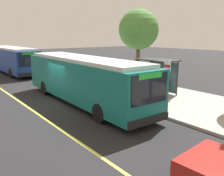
# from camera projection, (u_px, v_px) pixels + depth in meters

# --- Properties ---
(ground_plane) EXTENTS (120.00, 120.00, 0.00)m
(ground_plane) POSITION_uv_depth(u_px,v_px,m) (61.00, 101.00, 15.83)
(ground_plane) COLOR #232326
(sidewalk_curb) EXTENTS (44.00, 6.40, 0.15)m
(sidewalk_curb) POSITION_uv_depth(u_px,v_px,m) (129.00, 88.00, 19.41)
(sidewalk_curb) COLOR #A8A399
(sidewalk_curb) RESTS_ON ground_plane
(lane_stripe_center) EXTENTS (36.00, 0.14, 0.01)m
(lane_stripe_center) POSITION_uv_depth(u_px,v_px,m) (28.00, 107.00, 14.51)
(lane_stripe_center) COLOR #E0D64C
(lane_stripe_center) RESTS_ON ground_plane
(transit_bus_main) EXTENTS (12.03, 2.84, 2.95)m
(transit_bus_main) POSITION_uv_depth(u_px,v_px,m) (83.00, 78.00, 15.21)
(transit_bus_main) COLOR #146B66
(transit_bus_main) RESTS_ON ground_plane
(transit_bus_second) EXTENTS (11.88, 2.84, 2.95)m
(transit_bus_second) POSITION_uv_depth(u_px,v_px,m) (11.00, 59.00, 27.66)
(transit_bus_second) COLOR navy
(transit_bus_second) RESTS_ON ground_plane
(bus_shelter) EXTENTS (2.90, 1.60, 2.48)m
(bus_shelter) POSITION_uv_depth(u_px,v_px,m) (157.00, 69.00, 17.24)
(bus_shelter) COLOR #333338
(bus_shelter) RESTS_ON sidewalk_curb
(waiting_bench) EXTENTS (1.60, 0.48, 0.95)m
(waiting_bench) POSITION_uv_depth(u_px,v_px,m) (158.00, 86.00, 17.54)
(waiting_bench) COLOR brown
(waiting_bench) RESTS_ON sidewalk_curb
(route_sign_post) EXTENTS (0.44, 0.08, 2.80)m
(route_sign_post) POSITION_uv_depth(u_px,v_px,m) (167.00, 79.00, 13.12)
(route_sign_post) COLOR #333338
(route_sign_post) RESTS_ON sidewalk_curb
(street_tree_upstreet) EXTENTS (3.40, 3.40, 6.32)m
(street_tree_upstreet) POSITION_uv_depth(u_px,v_px,m) (139.00, 30.00, 20.28)
(street_tree_upstreet) COLOR brown
(street_tree_upstreet) RESTS_ON sidewalk_curb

